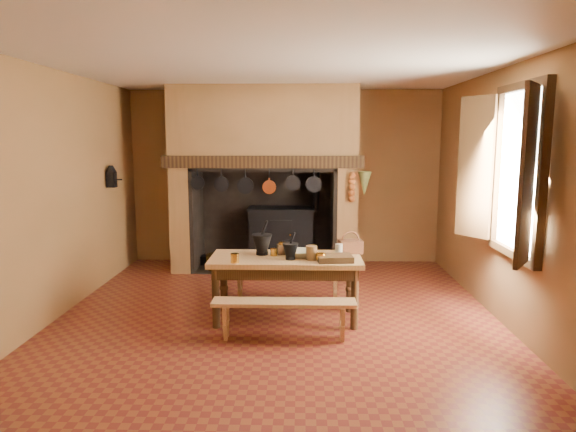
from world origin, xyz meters
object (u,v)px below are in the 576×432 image
Objects in this scene: work_table at (286,267)px; coffee_grinder at (282,248)px; iron_range at (282,236)px; wicker_basket at (350,246)px; bench_front at (284,311)px; mixing_bowl at (298,253)px.

work_table is 0.23m from coffee_grinder.
iron_range is 5.52× the size of wicker_basket.
bench_front is 5.01× the size of wicker_basket.
work_table is 0.21m from mixing_bowl.
mixing_bowl is (0.14, 0.00, 0.15)m from work_table.
bench_front is 0.87m from coffee_grinder.
wicker_basket reaches higher than coffee_grinder.
wicker_basket reaches higher than work_table.
work_table is at bearing -177.99° from mixing_bowl.
mixing_bowl reaches higher than bench_front.
wicker_basket is at bearing 48.14° from bench_front.
wicker_basket is (0.88, -2.28, 0.32)m from iron_range.
coffee_grinder is at bearing 177.82° from wicker_basket.
mixing_bowl is 1.07× the size of wicker_basket.
iron_range is 2.46m from wicker_basket.
coffee_grinder is (-0.04, 0.73, 0.48)m from bench_front.
coffee_grinder is 0.79m from wicker_basket.
work_table reaches higher than bench_front.
work_table is 1.15× the size of bench_front.
mixing_bowl is 0.64m from wicker_basket.
bench_front is (0.14, -3.10, -0.18)m from iron_range.
mixing_bowl reaches higher than work_table.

